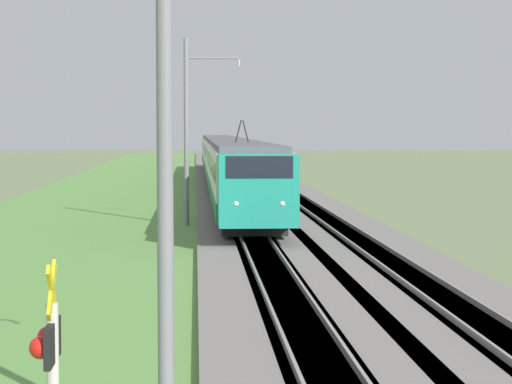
% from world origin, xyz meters
% --- Properties ---
extents(ballast_main, '(240.00, 4.40, 0.30)m').
position_xyz_m(ballast_main, '(50.00, 0.00, 0.15)').
color(ballast_main, slate).
rests_on(ballast_main, ground).
extents(ballast_adjacent, '(240.00, 4.40, 0.30)m').
position_xyz_m(ballast_adjacent, '(50.00, -3.89, 0.15)').
color(ballast_adjacent, slate).
rests_on(ballast_adjacent, ground).
extents(track_main, '(240.00, 1.57, 0.45)m').
position_xyz_m(track_main, '(50.00, 0.00, 0.16)').
color(track_main, '#4C4238').
rests_on(track_main, ground).
extents(track_adjacent, '(240.00, 1.57, 0.45)m').
position_xyz_m(track_adjacent, '(50.00, -3.89, 0.16)').
color(track_adjacent, '#4C4238').
rests_on(track_adjacent, ground).
extents(grass_verge, '(240.00, 13.63, 0.12)m').
position_xyz_m(grass_verge, '(50.00, 7.01, 0.06)').
color(grass_verge, '#5B8E42').
rests_on(grass_verge, ground).
extents(passenger_train, '(78.34, 3.00, 4.95)m').
position_xyz_m(passenger_train, '(65.12, 0.00, 2.31)').
color(passenger_train, teal).
rests_on(passenger_train, ground).
extents(catenary_mast_near, '(0.22, 2.56, 8.75)m').
position_xyz_m(catenary_mast_near, '(4.07, 2.60, 4.52)').
color(catenary_mast_near, slate).
rests_on(catenary_mast_near, ground).
extents(catenary_mast_mid, '(0.22, 2.56, 8.63)m').
position_xyz_m(catenary_mast_mid, '(36.24, 2.60, 4.46)').
color(catenary_mast_mid, slate).
rests_on(catenary_mast_mid, ground).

